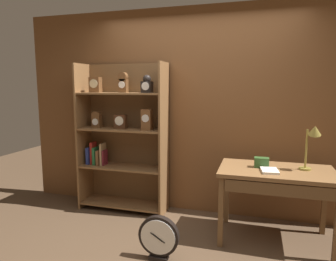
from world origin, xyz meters
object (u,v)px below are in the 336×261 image
round_clock_large (159,237)px  desk_lamp (313,138)px  toolbox_small (262,162)px  open_repair_manual (270,171)px  workbench (276,179)px  bookshelf (122,137)px

round_clock_large → desk_lamp: bearing=28.1°
toolbox_small → open_repair_manual: bearing=-63.9°
open_repair_manual → desk_lamp: bearing=14.5°
toolbox_small → open_repair_manual: toolbox_small is taller
desk_lamp → open_repair_manual: desk_lamp is taller
workbench → round_clock_large: 1.34m
bookshelf → open_repair_manual: bearing=-14.5°
bookshelf → open_repair_manual: bookshelf is taller
toolbox_small → round_clock_large: toolbox_small is taller
bookshelf → toolbox_small: 1.78m
open_repair_manual → round_clock_large: open_repair_manual is taller
round_clock_large → toolbox_small: bearing=39.4°
desk_lamp → toolbox_small: (-0.48, 0.00, -0.29)m
desk_lamp → toolbox_small: 0.56m
open_repair_manual → round_clock_large: 1.27m
desk_lamp → round_clock_large: (-1.38, -0.74, -0.89)m
workbench → round_clock_large: (-1.06, -0.68, -0.46)m
desk_lamp → open_repair_manual: size_ratio=2.21×
desk_lamp → toolbox_small: bearing=179.5°
desk_lamp → toolbox_small: desk_lamp is taller
workbench → open_repair_manual: size_ratio=5.26×
workbench → round_clock_large: size_ratio=2.69×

